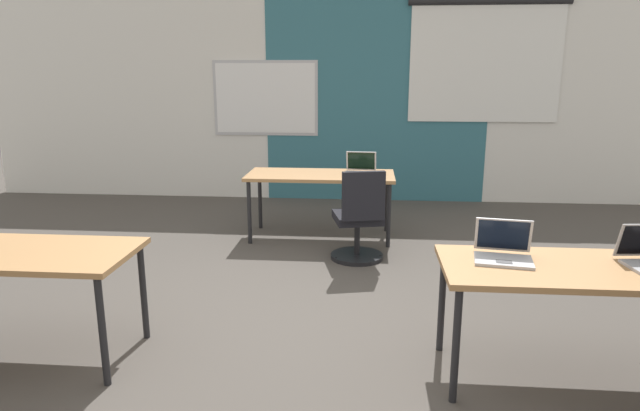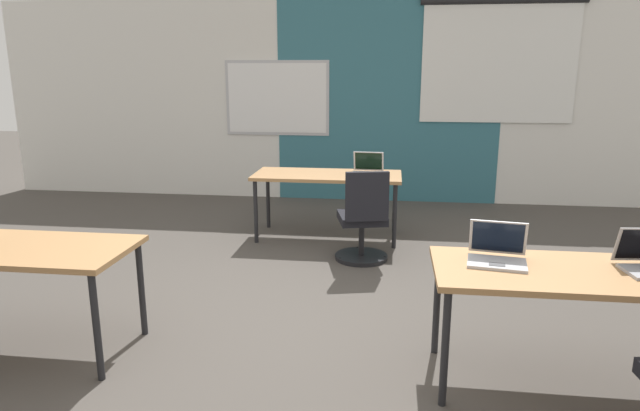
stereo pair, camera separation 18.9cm
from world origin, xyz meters
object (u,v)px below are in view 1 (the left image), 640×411
at_px(desk_near_left, 7,259).
at_px(desk_far_center, 321,179).
at_px(laptop_far_right, 360,169).
at_px(chair_far_right, 359,224).
at_px(desk_near_right, 581,276).
at_px(laptop_near_right_inner, 503,251).

distance_m(desk_near_left, desk_far_center, 3.30).
bearing_deg(desk_far_center, laptop_far_right, 7.68).
xyz_separation_m(laptop_far_right, chair_far_right, (0.00, -0.82, -0.39)).
xyz_separation_m(desk_near_right, laptop_near_right_inner, (-0.43, 0.09, 0.11)).
bearing_deg(chair_far_right, desk_near_right, 109.61).
relative_size(desk_far_center, chair_far_right, 1.74).
bearing_deg(desk_far_center, desk_near_right, -57.99).
relative_size(desk_near_right, chair_far_right, 1.74).
relative_size(desk_far_center, laptop_near_right_inner, 4.30).
height_order(desk_near_right, desk_far_center, same).
height_order(desk_near_left, laptop_far_right, laptop_far_right).
bearing_deg(desk_near_left, chair_far_right, 43.04).
distance_m(desk_near_right, laptop_far_right, 3.15).
bearing_deg(desk_far_center, chair_far_right, -60.12).
distance_m(desk_far_center, chair_far_right, 0.92).
relative_size(desk_near_right, desk_far_center, 1.00).
relative_size(desk_near_right, laptop_far_right, 4.55).
height_order(laptop_far_right, chair_far_right, laptop_far_right).
height_order(desk_near_left, desk_near_right, same).
distance_m(desk_near_left, laptop_near_right_inner, 3.08).
xyz_separation_m(desk_far_center, chair_far_right, (0.44, -0.76, -0.28)).
relative_size(laptop_far_right, chair_far_right, 0.38).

